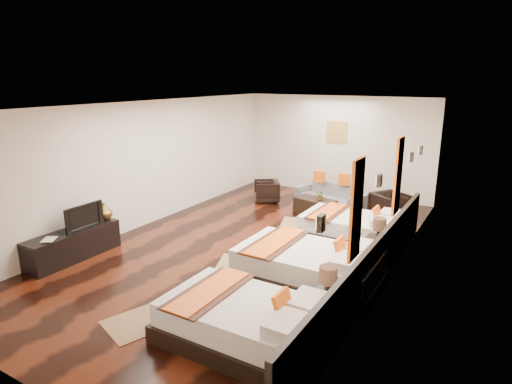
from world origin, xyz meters
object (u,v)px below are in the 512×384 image
Objects in this scene: bed_near at (248,322)px; sofa at (331,194)px; nightstand_a at (327,308)px; nightstand_b at (378,248)px; armchair_left at (267,191)px; tv_console at (73,245)px; book at (43,240)px; armchair_right at (390,206)px; coffee_table at (315,207)px; table_plant at (321,195)px; figurine at (104,211)px; bed_far at (354,228)px; tv at (81,216)px; bed_mid at (310,266)px.

bed_near is 1.13× the size of sofa.
nightstand_b is (0.00, 2.48, -0.02)m from nightstand_a.
sofa is 2.98× the size of armchair_left.
nightstand_a reaches higher than bed_near.
book is (0.00, -0.58, 0.29)m from tv_console.
bed_near is 5.90m from armchair_right.
coffee_table is at bearing 135.16° from nightstand_b.
sofa is at bearing 102.08° from bed_near.
tv_console is 5.30m from armchair_left.
sofa is 1.09m from table_plant.
armchair_left is at bearing 74.22° from figurine.
bed_near reaches higher than book.
table_plant is (2.96, 4.02, -0.20)m from figurine.
bed_far is 7.49× the size of book.
tv is at bearing -140.83° from bed_far.
book is (-4.20, -1.91, 0.26)m from bed_mid.
figurine is (-4.95, 0.57, 0.40)m from nightstand_a.
bed_mid is 4.26m from figurine.
nightstand_b reaches higher than table_plant.
nightstand_a reaches higher than tv_console.
bed_near is 5.52m from table_plant.
tv is at bearing 169.15° from bed_near.
nightstand_a is 3.26× the size of book.
tv_console is 2.20× the size of tv.
table_plant is at bearing 53.67° from figurine.
bed_mid reaches higher than book.
nightstand_b is 2.60× the size of figurine.
bed_near is 3.35m from nightstand_b.
bed_far reaches higher than book.
bed_mid is at bearing 17.47° from tv_console.
table_plant is (0.13, -0.00, 0.32)m from coffee_table.
armchair_left is (1.24, 4.39, -0.42)m from figurine.
bed_mid reaches higher than armchair_right.
bed_near is 2.54× the size of nightstand_b.
nightstand_b reaches higher than tv_console.
tv reaches higher than armchair_left.
nightstand_a reaches higher than table_plant.
bed_far reaches higher than table_plant.
tv reaches higher than coffee_table.
book is 0.43× the size of armchair_left.
bed_near is 0.94× the size of bed_mid.
book is at bearing -47.42° from armchair_left.
book is at bearing -117.72° from coffee_table.
armchair_right is (-0.44, 2.62, 0.03)m from nightstand_b.
figurine is 6.40m from armchair_right.
sofa is 1.76m from armchair_right.
tv reaches higher than armchair_right.
tv reaches higher than sofa.
tv_console is at bearing -162.53° from bed_mid.
nightstand_b is at bearing -63.41° from tv.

